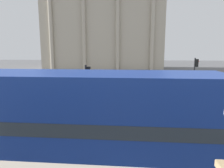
# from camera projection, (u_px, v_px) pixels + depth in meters

# --- Properties ---
(double_decker_bus) EXTENTS (10.23, 2.68, 4.06)m
(double_decker_bus) POSITION_uv_depth(u_px,v_px,m) (79.00, 122.00, 7.24)
(double_decker_bus) COLOR black
(double_decker_bus) RESTS_ON ground_plane
(plaza_building_left) EXTENTS (29.41, 16.21, 25.39)m
(plaza_building_left) POSITION_uv_depth(u_px,v_px,m) (105.00, 20.00, 52.00)
(plaza_building_left) COLOR #B2A893
(plaza_building_left) RESTS_ON ground_plane
(traffic_light_near) EXTENTS (0.42, 0.24, 3.98)m
(traffic_light_near) POSITION_uv_depth(u_px,v_px,m) (87.00, 88.00, 11.96)
(traffic_light_near) COLOR black
(traffic_light_near) RESTS_ON ground_plane
(traffic_light_mid) EXTENTS (0.42, 0.24, 4.18)m
(traffic_light_mid) POSITION_uv_depth(u_px,v_px,m) (195.00, 74.00, 17.95)
(traffic_light_mid) COLOR black
(traffic_light_mid) RESTS_ON ground_plane
(car_silver) EXTENTS (4.20, 1.93, 1.35)m
(car_silver) POSITION_uv_depth(u_px,v_px,m) (93.00, 83.00, 25.94)
(car_silver) COLOR black
(car_silver) RESTS_ON ground_plane
(car_navy) EXTENTS (4.20, 1.93, 1.35)m
(car_navy) POSITION_uv_depth(u_px,v_px,m) (175.00, 102.00, 16.18)
(car_navy) COLOR black
(car_navy) RESTS_ON ground_plane
(pedestrian_olive) EXTENTS (0.32, 0.32, 1.66)m
(pedestrian_olive) POSITION_uv_depth(u_px,v_px,m) (200.00, 79.00, 27.57)
(pedestrian_olive) COLOR #282B33
(pedestrian_olive) RESTS_ON ground_plane
(pedestrian_black) EXTENTS (0.32, 0.32, 1.77)m
(pedestrian_black) POSITION_uv_depth(u_px,v_px,m) (197.00, 81.00, 25.14)
(pedestrian_black) COLOR #282B33
(pedestrian_black) RESTS_ON ground_plane
(pedestrian_yellow) EXTENTS (0.32, 0.32, 1.77)m
(pedestrian_yellow) POSITION_uv_depth(u_px,v_px,m) (44.00, 88.00, 20.70)
(pedestrian_yellow) COLOR #282B33
(pedestrian_yellow) RESTS_ON ground_plane
(pedestrian_grey) EXTENTS (0.32, 0.32, 1.81)m
(pedestrian_grey) POSITION_uv_depth(u_px,v_px,m) (191.00, 86.00, 21.30)
(pedestrian_grey) COLOR #282B33
(pedestrian_grey) RESTS_ON ground_plane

